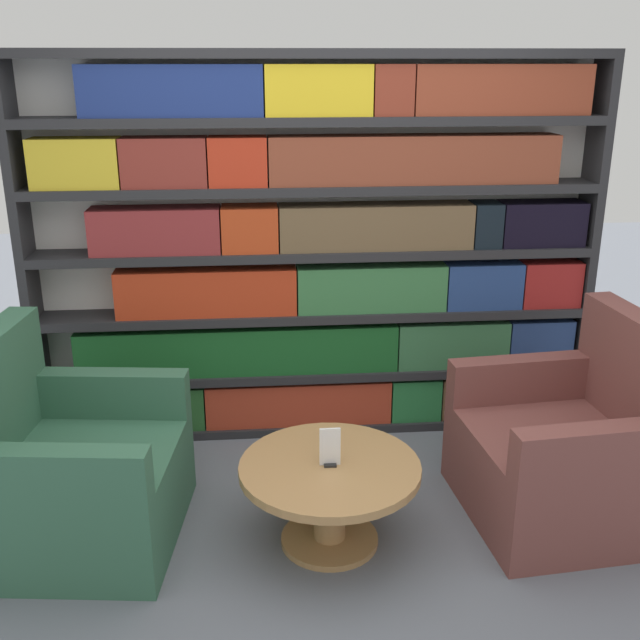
# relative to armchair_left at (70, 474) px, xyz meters

# --- Properties ---
(ground_plane) EXTENTS (14.00, 14.00, 0.00)m
(ground_plane) POSITION_rel_armchair_left_xyz_m (1.20, -0.34, -0.32)
(ground_plane) COLOR slate
(bookshelf) EXTENTS (3.21, 0.30, 2.17)m
(bookshelf) POSITION_rel_armchair_left_xyz_m (1.26, 1.04, 0.75)
(bookshelf) COLOR silver
(bookshelf) RESTS_ON ground_plane
(armchair_left) EXTENTS (0.96, 0.99, 0.98)m
(armchair_left) POSITION_rel_armchair_left_xyz_m (0.00, 0.00, 0.00)
(armchair_left) COLOR #336047
(armchair_left) RESTS_ON ground_plane
(armchair_right) EXTENTS (0.94, 0.97, 0.98)m
(armchair_right) POSITION_rel_armchair_left_xyz_m (2.36, -0.00, 0.00)
(armchair_right) COLOR brown
(armchair_right) RESTS_ON ground_plane
(coffee_table) EXTENTS (0.82, 0.82, 0.41)m
(coffee_table) POSITION_rel_armchair_left_xyz_m (1.18, -0.16, -0.03)
(coffee_table) COLOR #AD7F4C
(coffee_table) RESTS_ON ground_plane
(table_sign) EXTENTS (0.09, 0.06, 0.18)m
(table_sign) POSITION_rel_armchair_left_xyz_m (1.18, -0.16, 0.16)
(table_sign) COLOR black
(table_sign) RESTS_ON coffee_table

